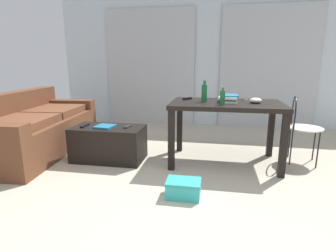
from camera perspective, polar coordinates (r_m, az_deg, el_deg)
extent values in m
plane|color=#B2A893|center=(3.40, 6.47, -7.49)|extent=(8.42, 8.42, 0.00)
cube|color=silver|center=(5.33, 8.44, 13.50)|extent=(5.83, 0.10, 2.46)
cube|color=#B2B7BC|center=(5.40, -3.85, 12.33)|extent=(1.75, 0.03, 2.22)
cube|color=#B2B7BC|center=(5.32, 20.72, 11.50)|extent=(1.75, 0.03, 2.22)
cube|color=brown|center=(4.08, -26.04, -1.88)|extent=(1.06, 2.09, 0.46)
cube|color=brown|center=(4.19, -30.67, 3.70)|extent=(0.37, 2.03, 0.36)
cube|color=brown|center=(4.80, -20.82, 4.40)|extent=(0.91, 0.27, 0.15)
cube|color=brown|center=(4.34, -23.10, 3.02)|extent=(0.72, 0.82, 0.10)
cube|color=brown|center=(3.66, -29.05, 0.66)|extent=(0.72, 0.82, 0.10)
cube|color=black|center=(3.45, -12.55, -3.64)|extent=(0.88, 0.48, 0.43)
cube|color=black|center=(3.24, 12.35, 4.55)|extent=(1.30, 0.79, 0.05)
cube|color=black|center=(3.01, 0.73, -3.09)|extent=(0.07, 0.07, 0.70)
cube|color=black|center=(3.06, 23.51, -3.96)|extent=(0.07, 0.07, 0.70)
cube|color=black|center=(3.68, 2.51, -0.08)|extent=(0.07, 0.07, 0.70)
cube|color=black|center=(3.72, 21.16, -0.83)|extent=(0.07, 0.07, 0.70)
cylinder|color=silver|center=(3.61, 27.29, -0.38)|extent=(0.41, 0.41, 0.02)
cylinder|color=black|center=(3.55, 29.43, -4.57)|extent=(0.02, 0.02, 0.43)
cylinder|color=black|center=(3.82, 28.80, -3.32)|extent=(0.02, 0.02, 0.43)
cylinder|color=black|center=(3.51, 24.86, -4.25)|extent=(0.02, 0.02, 0.43)
cylinder|color=black|center=(3.79, 24.56, -3.01)|extent=(0.02, 0.02, 0.43)
torus|color=black|center=(3.56, 25.33, 2.61)|extent=(0.09, 0.40, 0.40)
cylinder|color=black|center=(3.41, 25.42, 0.69)|extent=(0.02, 0.02, 0.17)
cylinder|color=black|center=(3.75, 25.00, 1.78)|extent=(0.02, 0.02, 0.17)
cylinder|color=#195B2D|center=(3.21, 7.77, 6.92)|extent=(0.07, 0.07, 0.20)
cylinder|color=#195B2D|center=(3.20, 7.84, 9.16)|extent=(0.03, 0.03, 0.05)
cylinder|color=#195B2D|center=(3.00, 11.56, 5.91)|extent=(0.06, 0.06, 0.16)
cylinder|color=#195B2D|center=(2.99, 11.65, 7.71)|extent=(0.02, 0.02, 0.04)
ellipsoid|color=beige|center=(3.25, 18.25, 5.23)|extent=(0.14, 0.14, 0.06)
cube|color=silver|center=(3.24, 12.82, 5.22)|extent=(0.19, 0.27, 0.02)
cube|color=#1E668C|center=(3.26, 12.84, 5.63)|extent=(0.21, 0.27, 0.02)
cube|color=silver|center=(3.25, 12.78, 6.00)|extent=(0.24, 0.31, 0.02)
cube|color=#1E668C|center=(3.26, 13.00, 6.39)|extent=(0.21, 0.25, 0.02)
cube|color=black|center=(3.41, 4.17, 5.89)|extent=(0.11, 0.14, 0.03)
cube|color=#9EA0A5|center=(3.52, 16.28, 5.46)|extent=(0.05, 0.06, 0.00)
torus|color=#262628|center=(3.47, 15.87, 5.39)|extent=(0.03, 0.03, 0.00)
cube|color=#9EA0A5|center=(3.51, 16.45, 5.43)|extent=(0.06, 0.05, 0.00)
torus|color=#262628|center=(3.47, 15.78, 5.40)|extent=(0.03, 0.03, 0.00)
cube|color=#232326|center=(3.32, -8.63, -0.13)|extent=(0.06, 0.15, 0.02)
cube|color=black|center=(3.49, -17.36, 0.10)|extent=(0.05, 0.19, 0.02)
cube|color=#1E668C|center=(3.37, -13.36, -0.10)|extent=(0.24, 0.25, 0.02)
cube|color=#33B2AD|center=(2.52, 3.34, -13.45)|extent=(0.30, 0.22, 0.13)
cube|color=teal|center=(2.49, 3.36, -11.82)|extent=(0.31, 0.23, 0.02)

